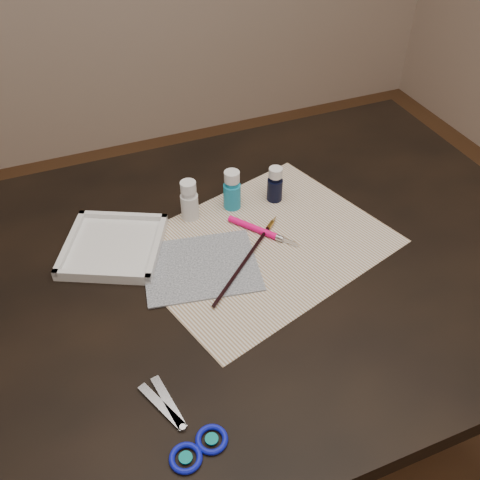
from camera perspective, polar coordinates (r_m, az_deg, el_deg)
name	(u,v)px	position (r m, az deg, el deg)	size (l,w,h in m)	color
ground	(240,450)	(1.65, 0.00, -21.53)	(3.50, 3.50, 0.02)	#422614
table	(240,372)	(1.32, 0.00, -13.95)	(1.30, 0.90, 0.75)	black
paper	(262,244)	(1.06, 2.34, -0.47)	(0.48, 0.36, 0.00)	silver
canvas	(201,266)	(1.01, -4.19, -2.83)	(0.21, 0.17, 0.00)	black
paint_bottle_white	(189,200)	(1.10, -5.44, 4.24)	(0.04, 0.04, 0.09)	silver
paint_bottle_cyan	(232,190)	(1.13, -0.86, 5.36)	(0.04, 0.04, 0.09)	#1B91B5
paint_bottle_navy	(275,184)	(1.15, 3.75, 5.94)	(0.03, 0.03, 0.08)	black
paintbrush	(248,257)	(1.02, 0.85, -1.81)	(0.28, 0.01, 0.01)	black
craft_knife	(264,232)	(1.08, 2.56, 0.88)	(0.16, 0.01, 0.01)	#FF086F
scissors	(173,422)	(0.82, -7.18, -18.72)	(0.18, 0.09, 0.01)	silver
palette_tray	(114,246)	(1.07, -13.34, -0.60)	(0.18, 0.18, 0.02)	white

